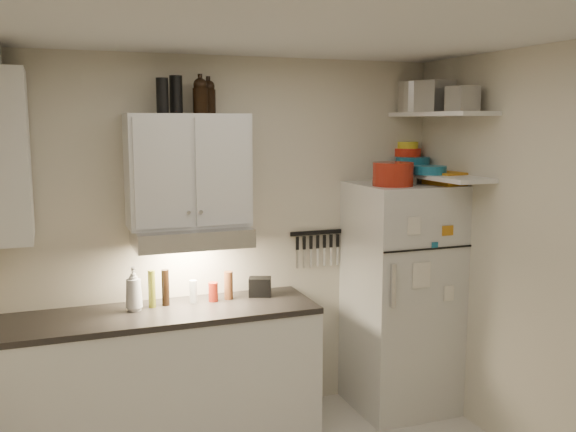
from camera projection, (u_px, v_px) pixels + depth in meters
name	position (u px, v px, depth m)	size (l,w,h in m)	color
ceiling	(305.00, 22.00, 3.02)	(3.20, 3.00, 0.02)	silver
back_wall	(226.00, 241.00, 4.61)	(3.20, 0.02, 2.60)	beige
right_wall	(558.00, 267.00, 3.77)	(0.02, 3.00, 2.60)	beige
base_cabinet	(160.00, 381.00, 4.26)	(2.10, 0.60, 0.88)	white
countertop	(157.00, 314.00, 4.19)	(2.10, 0.62, 0.04)	#272321
upper_cabinet	(188.00, 171.00, 4.27)	(0.80, 0.33, 0.75)	white
range_hood	(191.00, 236.00, 4.27)	(0.76, 0.46, 0.12)	silver
fridge	(401.00, 297.00, 4.78)	(0.70, 0.68, 1.70)	silver
shelf_hi	(440.00, 114.00, 4.53)	(0.30, 0.95, 0.03)	white
shelf_lo	(438.00, 176.00, 4.60)	(0.30, 0.95, 0.03)	white
knife_strip	(317.00, 233.00, 4.83)	(0.42, 0.02, 0.03)	black
dutch_oven	(393.00, 174.00, 4.49)	(0.28, 0.28, 0.17)	maroon
book_stack	(446.00, 178.00, 4.59)	(0.22, 0.27, 0.09)	#BB7717
spice_jar	(413.00, 177.00, 4.64)	(0.06, 0.06, 0.11)	silver
stock_pot	(419.00, 97.00, 4.83)	(0.32, 0.32, 0.23)	silver
tin_a	(435.00, 96.00, 4.49)	(0.22, 0.20, 0.22)	#AAAAAD
tin_b	(463.00, 99.00, 4.27)	(0.17, 0.17, 0.17)	#AAAAAD
bowl_teal	(413.00, 164.00, 4.93)	(0.26, 0.26, 0.10)	#175F7E
bowl_orange	(408.00, 152.00, 5.00)	(0.21, 0.21, 0.06)	red
bowl_yellow	(408.00, 145.00, 4.99)	(0.16, 0.16, 0.05)	yellow
plates	(429.00, 170.00, 4.56)	(0.24, 0.24, 0.06)	#175F7E
growler_a	(200.00, 95.00, 4.20)	(0.10, 0.10, 0.24)	black
growler_b	(208.00, 96.00, 4.29)	(0.10, 0.10, 0.23)	black
thermos_a	(176.00, 95.00, 4.18)	(0.08, 0.08, 0.24)	black
thermos_b	(162.00, 96.00, 4.09)	(0.08, 0.08, 0.22)	black
soap_bottle	(134.00, 286.00, 4.18)	(0.13, 0.13, 0.33)	white
pepper_mill	(228.00, 285.00, 4.46)	(0.06, 0.06, 0.20)	brown
oil_bottle	(152.00, 289.00, 4.26)	(0.05, 0.05, 0.25)	#63681A
vinegar_bottle	(165.00, 288.00, 4.31)	(0.05, 0.05, 0.25)	black
clear_bottle	(193.00, 291.00, 4.38)	(0.05, 0.05, 0.16)	silver
red_jar	(213.00, 292.00, 4.41)	(0.07, 0.07, 0.13)	maroon
caddy	(260.00, 287.00, 4.55)	(0.16, 0.11, 0.13)	black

